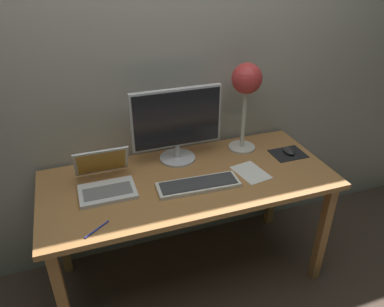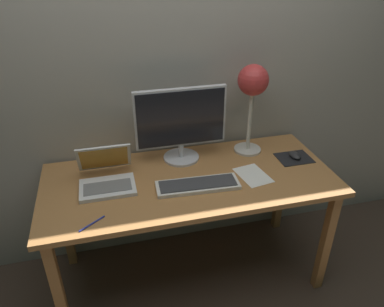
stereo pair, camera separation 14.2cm
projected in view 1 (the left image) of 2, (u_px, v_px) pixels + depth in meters
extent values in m
plane|color=#47382D|center=(190.00, 273.00, 2.38)|extent=(4.80, 4.80, 0.00)
cube|color=#9E998E|center=(166.00, 58.00, 2.07)|extent=(4.80, 0.06, 2.60)
cube|color=#A8703D|center=(189.00, 180.00, 2.02)|extent=(1.60, 0.70, 0.03)
cube|color=#A8703D|center=(63.00, 304.00, 1.76)|extent=(0.05, 0.05, 0.71)
cube|color=#A8703D|center=(322.00, 234.00, 2.18)|extent=(0.05, 0.05, 0.71)
cube|color=#A8703D|center=(59.00, 228.00, 2.23)|extent=(0.05, 0.05, 0.71)
cube|color=#A8703D|center=(273.00, 183.00, 2.66)|extent=(0.05, 0.05, 0.71)
cylinder|color=silver|center=(177.00, 158.00, 2.19)|extent=(0.21, 0.21, 0.01)
cylinder|color=silver|center=(177.00, 151.00, 2.17)|extent=(0.03, 0.03, 0.08)
cube|color=silver|center=(176.00, 118.00, 2.06)|extent=(0.52, 0.03, 0.35)
cube|color=black|center=(177.00, 119.00, 2.05)|extent=(0.50, 0.00, 0.32)
cube|color=silver|center=(198.00, 185.00, 1.94)|extent=(0.45, 0.16, 0.02)
cube|color=#38383A|center=(198.00, 183.00, 1.93)|extent=(0.41, 0.13, 0.01)
cube|color=silver|center=(107.00, 191.00, 1.89)|extent=(0.29, 0.20, 0.02)
cube|color=slate|center=(108.00, 191.00, 1.87)|extent=(0.24, 0.11, 0.00)
cube|color=silver|center=(102.00, 161.00, 1.96)|extent=(0.29, 0.10, 0.18)
cube|color=gold|center=(102.00, 161.00, 1.96)|extent=(0.25, 0.09, 0.16)
cylinder|color=beige|center=(242.00, 147.00, 2.31)|extent=(0.17, 0.17, 0.01)
cylinder|color=silver|center=(244.00, 117.00, 2.20)|extent=(0.02, 0.02, 0.40)
sphere|color=#BF3333|center=(247.00, 78.00, 2.08)|extent=(0.18, 0.18, 0.18)
sphere|color=#FFEAB2|center=(247.00, 86.00, 2.10)|extent=(0.06, 0.06, 0.06)
cube|color=black|center=(288.00, 154.00, 2.24)|extent=(0.20, 0.16, 0.00)
ellipsoid|color=#28282B|center=(289.00, 151.00, 2.24)|extent=(0.06, 0.10, 0.03)
cube|color=white|center=(251.00, 172.00, 2.06)|extent=(0.18, 0.23, 0.00)
cylinder|color=#2633A5|center=(97.00, 229.00, 1.64)|extent=(0.12, 0.09, 0.01)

